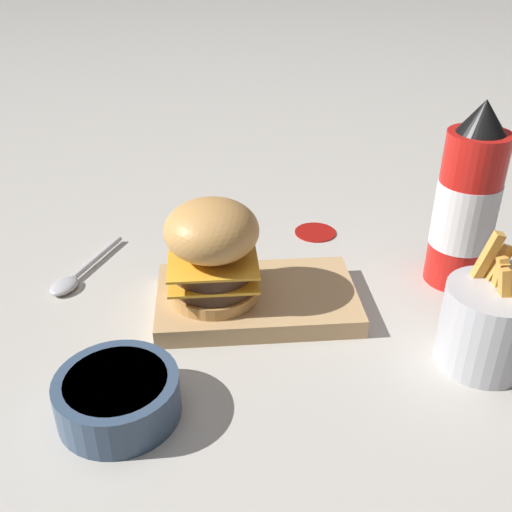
% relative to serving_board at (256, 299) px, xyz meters
% --- Properties ---
extents(ground_plane, '(6.00, 6.00, 0.00)m').
position_rel_serving_board_xyz_m(ground_plane, '(0.05, 0.02, -0.01)').
color(ground_plane, '#B7B2A8').
extents(serving_board, '(0.24, 0.15, 0.02)m').
position_rel_serving_board_xyz_m(serving_board, '(0.00, 0.00, 0.00)').
color(serving_board, tan).
rests_on(serving_board, ground_plane).
extents(burger, '(0.11, 0.11, 0.12)m').
position_rel_serving_board_xyz_m(burger, '(0.05, 0.00, 0.07)').
color(burger, tan).
rests_on(burger, serving_board).
extents(ketchup_bottle, '(0.08, 0.08, 0.24)m').
position_rel_serving_board_xyz_m(ketchup_bottle, '(-0.27, -0.04, 0.10)').
color(ketchup_bottle, red).
rests_on(ketchup_bottle, ground_plane).
extents(fries_basket, '(0.10, 0.10, 0.15)m').
position_rel_serving_board_xyz_m(fries_basket, '(-0.24, 0.12, 0.04)').
color(fries_basket, '#B7B7BC').
rests_on(fries_basket, ground_plane).
extents(side_bowl, '(0.12, 0.12, 0.04)m').
position_rel_serving_board_xyz_m(side_bowl, '(0.15, 0.17, 0.01)').
color(side_bowl, '#384C66').
rests_on(side_bowl, ground_plane).
extents(spoon, '(0.08, 0.15, 0.01)m').
position_rel_serving_board_xyz_m(spoon, '(0.24, -0.08, -0.01)').
color(spoon, '#B2B2B7').
rests_on(spoon, ground_plane).
extents(ketchup_puddle, '(0.06, 0.06, 0.00)m').
position_rel_serving_board_xyz_m(ketchup_puddle, '(-0.11, -0.19, -0.01)').
color(ketchup_puddle, '#9E140F').
rests_on(ketchup_puddle, ground_plane).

